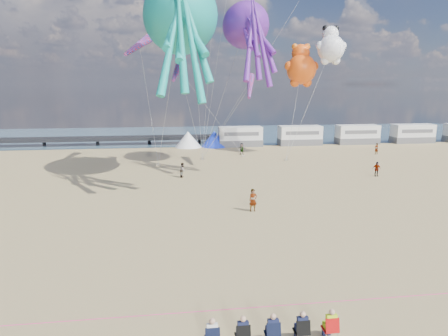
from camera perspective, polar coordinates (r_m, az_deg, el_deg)
ground at (r=22.64m, az=4.63°, el=-12.57°), size 120.00×120.00×0.00m
water at (r=75.84m, az=-4.12°, el=4.77°), size 120.00×120.00×0.00m
pier at (r=68.82m, az=-27.53°, el=3.56°), size 60.00×3.00×0.50m
motorhome_0 at (r=61.53m, az=2.32°, el=4.53°), size 6.60×2.50×3.00m
motorhome_1 at (r=63.84m, az=10.78°, el=4.60°), size 6.60×2.50×3.00m
motorhome_2 at (r=67.42m, az=18.50°, el=4.57°), size 6.60×2.50×3.00m
motorhome_3 at (r=72.08m, az=25.33°, el=4.48°), size 6.60×2.50×3.00m
tent_white at (r=60.73m, az=-5.16°, el=4.11°), size 4.00×4.00×2.40m
tent_blue at (r=61.02m, az=-1.40°, el=4.19°), size 4.00×4.00×2.40m
spectator_row at (r=15.75m, az=6.88°, el=-21.77°), size 6.10×0.90×1.30m
rope_line at (r=18.33m, az=8.08°, el=-18.87°), size 34.00×0.03×0.03m
standing_person at (r=30.00m, az=4.17°, el=-4.61°), size 0.69×0.51×1.72m
beachgoer_1 at (r=40.95m, az=-5.92°, el=-0.32°), size 0.69×0.85×1.50m
beachgoer_3 at (r=44.22m, az=20.96°, el=-0.13°), size 1.06×0.73×1.51m
beachgoer_4 at (r=54.13m, az=2.54°, el=2.75°), size 0.96×0.85×1.56m
beachgoer_5 at (r=58.05m, az=20.95°, el=2.59°), size 1.51×0.73×1.56m
sandbag_a at (r=47.45m, az=-9.36°, el=0.48°), size 0.50×0.35×0.22m
sandbag_b at (r=50.37m, az=-3.10°, el=1.28°), size 0.50×0.35×0.22m
sandbag_c at (r=50.35m, az=8.87°, el=1.15°), size 0.50×0.35×0.22m
sandbag_d at (r=52.55m, az=2.80°, el=1.73°), size 0.50×0.35×0.22m
sandbag_e at (r=50.45m, az=-3.13°, el=1.30°), size 0.50×0.35×0.22m
kite_octopus_teal at (r=40.51m, az=-6.26°, el=20.73°), size 7.59×12.81×13.70m
kite_octopus_purple at (r=46.39m, az=3.09°, el=19.67°), size 7.65×11.00×11.56m
kite_panda at (r=53.53m, az=15.05°, el=16.13°), size 4.66×4.46×5.69m
kite_teddy_orange at (r=54.68m, az=11.00°, el=13.66°), size 5.21×4.97×6.62m
windsock_left at (r=46.61m, az=-11.97°, el=16.85°), size 3.64×7.24×7.33m
windsock_mid at (r=44.33m, az=-6.61°, el=13.96°), size 2.14×6.12×6.04m
windsock_right at (r=45.26m, az=3.72°, el=11.51°), size 2.00×4.93×4.86m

